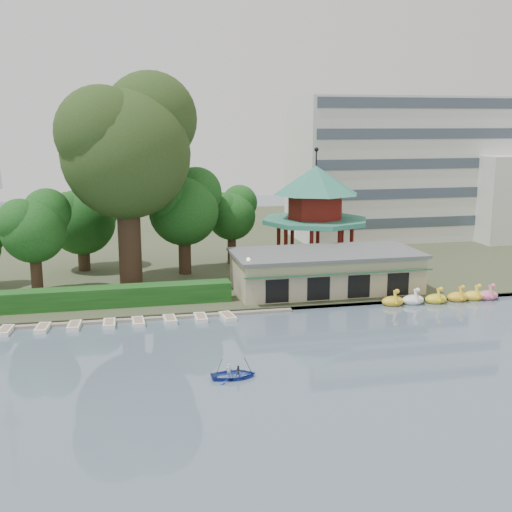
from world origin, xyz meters
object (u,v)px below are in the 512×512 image
object	(u,v)px
boathouse	(326,270)
big_tree	(127,143)
dock	(100,320)
pavilion	(315,206)
rowboat_with_passengers	(234,372)

from	to	relation	value
boathouse	big_tree	distance (m)	23.44
dock	pavilion	xyz separation A→B (m)	(24.00, 14.80, 7.36)
dock	pavilion	world-z (taller)	pavilion
dock	big_tree	world-z (taller)	big_tree
pavilion	rowboat_with_passengers	bearing A→B (deg)	-116.83
dock	boathouse	bearing A→B (deg)	12.24
boathouse	dock	bearing A→B (deg)	-167.76
boathouse	pavilion	distance (m)	11.43
boathouse	rowboat_with_passengers	xyz separation A→B (m)	(-12.95, -19.53, -1.92)
pavilion	dock	bearing A→B (deg)	-148.34
dock	rowboat_with_passengers	distance (m)	17.31
dock	big_tree	xyz separation A→B (m)	(3.17, 11.01, 14.75)
boathouse	pavilion	size ratio (longest dim) A/B	1.38
big_tree	dock	bearing A→B (deg)	-106.09
pavilion	boathouse	bearing A→B (deg)	-101.28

